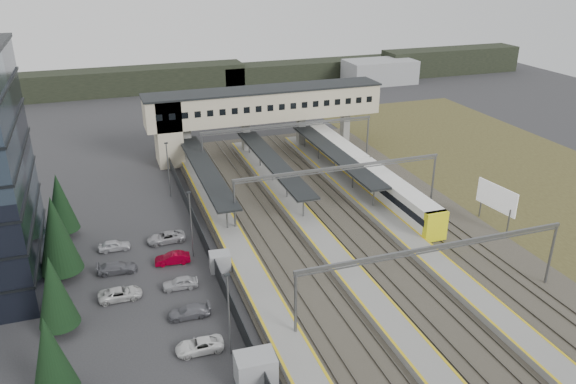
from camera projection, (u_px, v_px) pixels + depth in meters
name	position (u px, v px, depth m)	size (l,w,h in m)	color
ground	(287.00, 289.00, 58.33)	(220.00, 220.00, 0.00)	#2B2B2D
conifer_row	(52.00, 312.00, 46.45)	(4.42, 49.82, 9.50)	black
car_park	(169.00, 344.00, 49.25)	(10.53, 44.65, 1.29)	silver
lampposts	(207.00, 260.00, 55.29)	(0.50, 53.25, 8.07)	slate
fence	(215.00, 268.00, 60.32)	(0.08, 90.00, 2.00)	#26282B
relay_cabin_near	(256.00, 369.00, 45.18)	(3.32, 2.50, 2.69)	#919397
relay_cabin_far	(220.00, 262.00, 61.41)	(2.43, 2.09, 2.06)	#919397
rail_corridor	(349.00, 250.00, 65.36)	(34.00, 90.00, 0.92)	#343027
canopies	(272.00, 161.00, 82.30)	(23.10, 30.00, 3.28)	black
footbridge	(249.00, 109.00, 93.93)	(40.40, 6.40, 11.20)	beige
gantries	(381.00, 209.00, 62.16)	(28.40, 62.28, 7.17)	slate
train	(362.00, 170.00, 83.98)	(2.93, 40.75, 3.69)	white
billboard	(496.00, 199.00, 70.25)	(1.00, 6.39, 5.54)	slate
treeline_far	(258.00, 74.00, 144.36)	(170.00, 19.00, 7.00)	black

